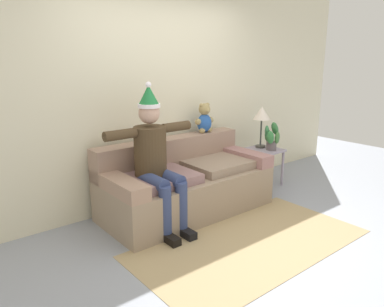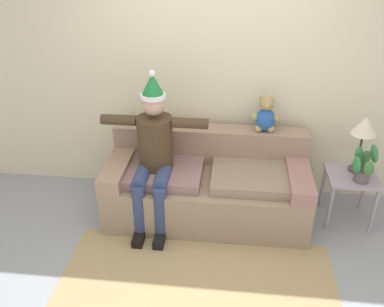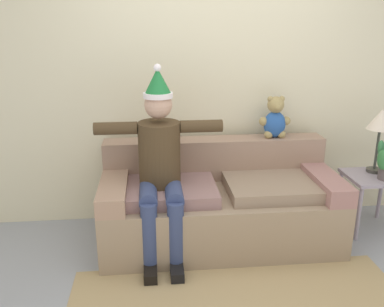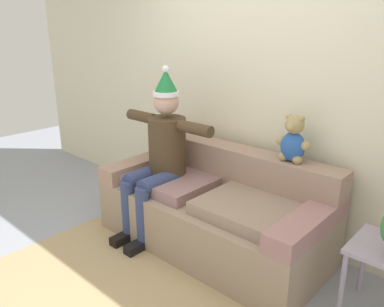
{
  "view_description": "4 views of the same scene",
  "coord_description": "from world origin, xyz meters",
  "px_view_note": "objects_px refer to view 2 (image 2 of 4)",
  "views": [
    {
      "loc": [
        -2.53,
        -2.26,
        1.79
      ],
      "look_at": [
        -0.02,
        0.85,
        0.74
      ],
      "focal_mm": 34.67,
      "sensor_mm": 36.0,
      "label": 1
    },
    {
      "loc": [
        0.24,
        -2.58,
        2.69
      ],
      "look_at": [
        -0.15,
        0.94,
        0.73
      ],
      "focal_mm": 39.15,
      "sensor_mm": 36.0,
      "label": 2
    },
    {
      "loc": [
        -0.57,
        -2.28,
        1.87
      ],
      "look_at": [
        -0.25,
        0.91,
        0.83
      ],
      "focal_mm": 39.03,
      "sensor_mm": 36.0,
      "label": 3
    },
    {
      "loc": [
        1.88,
        -1.35,
        1.85
      ],
      "look_at": [
        -0.12,
        0.85,
        0.86
      ],
      "focal_mm": 35.52,
      "sensor_mm": 36.0,
      "label": 4
    }
  ],
  "objects_px": {
    "person_seated": "(153,151)",
    "teddy_bear": "(266,115)",
    "side_table": "(351,183)",
    "potted_plant": "(364,165)",
    "couch": "(207,184)",
    "table_lamp": "(364,128)"
  },
  "relations": [
    {
      "from": "couch",
      "to": "teddy_bear",
      "type": "height_order",
      "value": "teddy_bear"
    },
    {
      "from": "person_seated",
      "to": "potted_plant",
      "type": "distance_m",
      "value": 1.98
    },
    {
      "from": "table_lamp",
      "to": "side_table",
      "type": "bearing_deg",
      "value": -116.6
    },
    {
      "from": "couch",
      "to": "potted_plant",
      "type": "relative_size",
      "value": 5.06
    },
    {
      "from": "table_lamp",
      "to": "person_seated",
      "type": "bearing_deg",
      "value": -171.82
    },
    {
      "from": "person_seated",
      "to": "side_table",
      "type": "xyz_separation_m",
      "value": [
        1.92,
        0.19,
        -0.35
      ]
    },
    {
      "from": "table_lamp",
      "to": "potted_plant",
      "type": "xyz_separation_m",
      "value": [
        0.0,
        -0.19,
        -0.29
      ]
    },
    {
      "from": "side_table",
      "to": "table_lamp",
      "type": "distance_m",
      "value": 0.56
    },
    {
      "from": "person_seated",
      "to": "potted_plant",
      "type": "relative_size",
      "value": 3.91
    },
    {
      "from": "person_seated",
      "to": "table_lamp",
      "type": "relative_size",
      "value": 2.64
    },
    {
      "from": "side_table",
      "to": "teddy_bear",
      "type": "bearing_deg",
      "value": 163.47
    },
    {
      "from": "side_table",
      "to": "potted_plant",
      "type": "height_order",
      "value": "potted_plant"
    },
    {
      "from": "person_seated",
      "to": "potted_plant",
      "type": "bearing_deg",
      "value": 2.8
    },
    {
      "from": "side_table",
      "to": "potted_plant",
      "type": "xyz_separation_m",
      "value": [
        0.05,
        -0.1,
        0.26
      ]
    },
    {
      "from": "person_seated",
      "to": "teddy_bear",
      "type": "height_order",
      "value": "person_seated"
    },
    {
      "from": "person_seated",
      "to": "table_lamp",
      "type": "bearing_deg",
      "value": 8.18
    },
    {
      "from": "person_seated",
      "to": "teddy_bear",
      "type": "xyz_separation_m",
      "value": [
        1.06,
        0.45,
        0.22
      ]
    },
    {
      "from": "side_table",
      "to": "potted_plant",
      "type": "bearing_deg",
      "value": -62.24
    },
    {
      "from": "person_seated",
      "to": "table_lamp",
      "type": "height_order",
      "value": "person_seated"
    },
    {
      "from": "couch",
      "to": "person_seated",
      "type": "relative_size",
      "value": 1.29
    },
    {
      "from": "couch",
      "to": "person_seated",
      "type": "bearing_deg",
      "value": -162.28
    },
    {
      "from": "person_seated",
      "to": "couch",
      "type": "bearing_deg",
      "value": 17.72
    }
  ]
}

